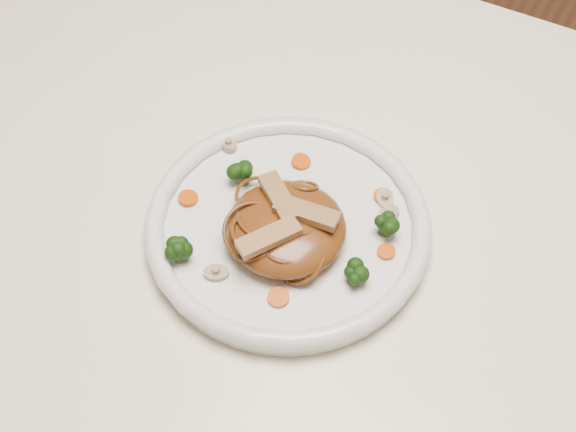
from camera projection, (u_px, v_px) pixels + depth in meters
The scene contains 19 objects.
table at pixel (349, 259), 0.88m from camera, with size 1.20×0.80×0.75m.
plate at pixel (288, 229), 0.77m from camera, with size 0.29×0.29×0.02m, color white.
noodle_mound at pixel (286, 228), 0.74m from camera, with size 0.12×0.12×0.04m, color #633112.
chicken_a at pixel (306, 213), 0.72m from camera, with size 0.06×0.02×0.01m, color tan.
chicken_b at pixel (279, 197), 0.73m from camera, with size 0.06×0.02×0.01m, color tan.
chicken_c at pixel (269, 237), 0.70m from camera, with size 0.06×0.02×0.01m, color tan.
broccoli_0 at pixel (387, 222), 0.74m from camera, with size 0.03×0.03×0.03m, color #16380B, non-canonical shape.
broccoli_1 at pixel (242, 172), 0.78m from camera, with size 0.03×0.03×0.03m, color #16380B, non-canonical shape.
broccoli_2 at pixel (178, 248), 0.72m from camera, with size 0.03×0.03×0.03m, color #16380B, non-canonical shape.
broccoli_3 at pixel (355, 274), 0.71m from camera, with size 0.02×0.02×0.03m, color #16380B, non-canonical shape.
carrot_0 at pixel (383, 196), 0.78m from camera, with size 0.02×0.02×0.01m, color #E05608.
carrot_1 at pixel (188, 198), 0.78m from camera, with size 0.02×0.02×0.01m, color #E05608.
carrot_2 at pixel (386, 252), 0.74m from camera, with size 0.02×0.02×0.01m, color #E05608.
carrot_3 at pixel (301, 162), 0.81m from camera, with size 0.02×0.02×0.01m, color #E05608.
carrot_4 at pixel (278, 298), 0.71m from camera, with size 0.02×0.02×0.01m, color #E05608.
mushroom_0 at pixel (216, 273), 0.72m from camera, with size 0.02×0.02×0.01m, color tan.
mushroom_1 at pixel (389, 214), 0.77m from camera, with size 0.02×0.02×0.01m, color tan.
mushroom_2 at pixel (229, 145), 0.83m from camera, with size 0.02×0.02×0.01m, color tan.
mushroom_3 at pixel (385, 199), 0.78m from camera, with size 0.02×0.02×0.01m, color tan.
Camera 1 is at (0.18, -0.47, 1.38)m, focal length 46.96 mm.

